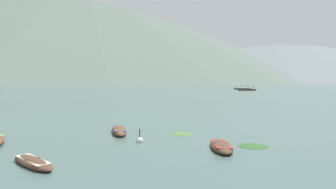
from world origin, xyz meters
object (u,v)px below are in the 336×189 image
(rowboat_4, at_px, (221,146))
(ferry_0, at_px, (242,89))
(rowboat_5, at_px, (119,131))
(mooring_buoy, at_px, (140,141))
(ferry_1, at_px, (247,90))
(rowboat_1, at_px, (33,162))

(rowboat_4, distance_m, ferry_0, 156.64)
(rowboat_5, bearing_deg, ferry_0, 76.41)
(rowboat_5, bearing_deg, mooring_buoy, -56.27)
(rowboat_5, distance_m, ferry_1, 131.85)
(rowboat_4, xyz_separation_m, ferry_1, (27.18, 132.14, 0.28))
(rowboat_4, height_order, ferry_0, ferry_0)
(rowboat_4, bearing_deg, ferry_0, 79.37)
(rowboat_4, distance_m, ferry_1, 134.91)
(rowboat_5, distance_m, ferry_0, 153.41)
(rowboat_1, bearing_deg, ferry_0, 76.49)
(rowboat_4, height_order, ferry_1, ferry_1)
(rowboat_1, xyz_separation_m, ferry_0, (37.92, 157.84, 0.31))
(mooring_buoy, bearing_deg, rowboat_1, -126.21)
(ferry_1, bearing_deg, rowboat_1, -104.91)
(rowboat_4, relative_size, rowboat_5, 0.81)
(rowboat_1, height_order, ferry_0, ferry_0)
(rowboat_5, bearing_deg, rowboat_4, -34.10)
(rowboat_1, bearing_deg, rowboat_4, 23.32)
(rowboat_5, bearing_deg, ferry_1, 74.91)
(rowboat_1, relative_size, ferry_1, 0.38)
(rowboat_1, bearing_deg, rowboat_5, 77.82)
(rowboat_4, relative_size, mooring_buoy, 3.54)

